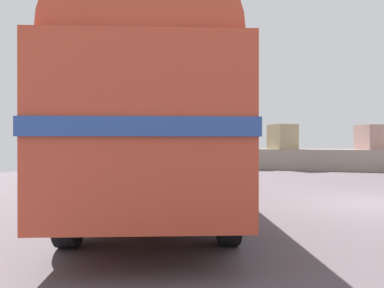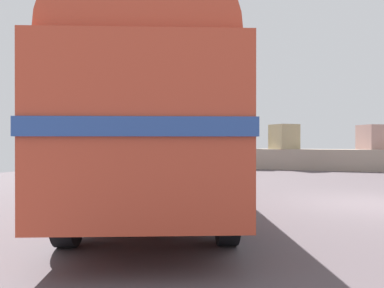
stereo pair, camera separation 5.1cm
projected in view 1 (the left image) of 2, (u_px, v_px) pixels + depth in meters
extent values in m
cube|color=#53484C|center=(382.00, 205.00, 9.25)|extent=(32.00, 26.00, 0.02)
cube|color=gray|center=(357.00, 160.00, 20.34)|extent=(31.36, 1.80, 1.10)
cube|color=gray|center=(135.00, 138.00, 24.34)|extent=(1.55, 1.54, 1.28)
cube|color=#989B8D|center=(185.00, 139.00, 23.29)|extent=(1.14, 0.89, 1.12)
cube|color=tan|center=(243.00, 139.00, 22.22)|extent=(1.09, 1.27, 1.11)
cube|color=tan|center=(282.00, 137.00, 21.49)|extent=(1.75, 1.77, 1.33)
cube|color=tan|center=(369.00, 137.00, 20.37)|extent=(1.45, 1.55, 1.26)
cylinder|color=black|center=(120.00, 178.00, 10.72)|extent=(0.63, 0.99, 0.96)
cylinder|color=black|center=(201.00, 178.00, 10.82)|extent=(0.63, 0.99, 0.96)
cylinder|color=black|center=(70.00, 212.00, 5.51)|extent=(0.63, 0.99, 0.96)
cylinder|color=black|center=(228.00, 211.00, 5.62)|extent=(0.63, 0.99, 0.96)
cube|color=#C7462E|center=(157.00, 137.00, 8.16)|extent=(5.45, 8.68, 2.10)
cylinder|color=#C7462E|center=(157.00, 86.00, 8.16)|extent=(5.13, 8.29, 2.20)
cube|color=#2E509F|center=(157.00, 135.00, 8.16)|extent=(5.52, 8.77, 0.20)
cube|color=black|center=(157.00, 109.00, 8.16)|extent=(5.35, 8.38, 0.64)
cube|color=silver|center=(162.00, 167.00, 12.43)|extent=(2.17, 1.03, 0.28)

